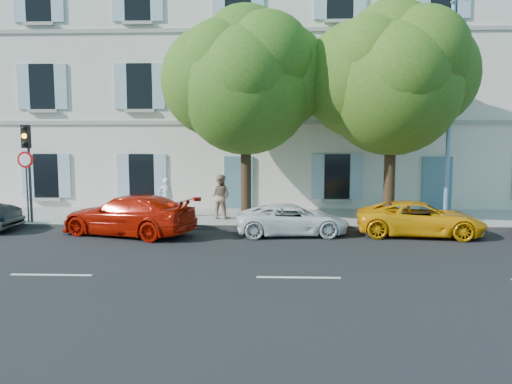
{
  "coord_description": "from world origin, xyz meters",
  "views": [
    {
      "loc": [
        -0.57,
        -15.63,
        3.32
      ],
      "look_at": [
        -1.24,
        2.0,
        1.4
      ],
      "focal_mm": 35.0,
      "sensor_mm": 36.0,
      "label": 1
    }
  ],
  "objects_px": {
    "car_yellow_supercar": "(420,219)",
    "pedestrian_a": "(166,198)",
    "car_white_coupe": "(292,219)",
    "tree_right": "(392,86)",
    "street_lamp": "(451,99)",
    "pedestrian_b": "(220,197)",
    "road_sign": "(26,171)",
    "tree_left": "(246,88)",
    "car_red_coupe": "(129,215)",
    "traffic_light": "(27,152)"
  },
  "relations": [
    {
      "from": "road_sign",
      "to": "street_lamp",
      "type": "xyz_separation_m",
      "value": [
        15.66,
        0.27,
        2.63
      ]
    },
    {
      "from": "road_sign",
      "to": "car_white_coupe",
      "type": "bearing_deg",
      "value": -7.65
    },
    {
      "from": "street_lamp",
      "to": "pedestrian_b",
      "type": "bearing_deg",
      "value": 174.1
    },
    {
      "from": "car_yellow_supercar",
      "to": "street_lamp",
      "type": "xyz_separation_m",
      "value": [
        1.43,
        1.58,
        4.11
      ]
    },
    {
      "from": "street_lamp",
      "to": "car_red_coupe",
      "type": "bearing_deg",
      "value": -170.93
    },
    {
      "from": "tree_left",
      "to": "road_sign",
      "type": "bearing_deg",
      "value": -174.94
    },
    {
      "from": "car_white_coupe",
      "to": "street_lamp",
      "type": "xyz_separation_m",
      "value": [
        5.77,
        1.6,
        4.17
      ]
    },
    {
      "from": "tree_left",
      "to": "street_lamp",
      "type": "xyz_separation_m",
      "value": [
        7.47,
        -0.45,
        -0.49
      ]
    },
    {
      "from": "tree_right",
      "to": "pedestrian_a",
      "type": "relative_size",
      "value": 4.92
    },
    {
      "from": "car_yellow_supercar",
      "to": "pedestrian_a",
      "type": "distance_m",
      "value": 9.59
    },
    {
      "from": "car_red_coupe",
      "to": "pedestrian_a",
      "type": "relative_size",
      "value": 2.97
    },
    {
      "from": "car_yellow_supercar",
      "to": "tree_right",
      "type": "distance_m",
      "value": 5.04
    },
    {
      "from": "car_white_coupe",
      "to": "car_yellow_supercar",
      "type": "xyz_separation_m",
      "value": [
        4.34,
        0.02,
        0.05
      ]
    },
    {
      "from": "car_yellow_supercar",
      "to": "pedestrian_a",
      "type": "bearing_deg",
      "value": 81.67
    },
    {
      "from": "car_yellow_supercar",
      "to": "tree_left",
      "type": "bearing_deg",
      "value": 78.31
    },
    {
      "from": "pedestrian_a",
      "to": "tree_right",
      "type": "bearing_deg",
      "value": 162.57
    },
    {
      "from": "tree_right",
      "to": "tree_left",
      "type": "bearing_deg",
      "value": 178.65
    },
    {
      "from": "tree_right",
      "to": "street_lamp",
      "type": "bearing_deg",
      "value": -8.98
    },
    {
      "from": "road_sign",
      "to": "street_lamp",
      "type": "bearing_deg",
      "value": 0.99
    },
    {
      "from": "street_lamp",
      "to": "pedestrian_a",
      "type": "bearing_deg",
      "value": 174.99
    },
    {
      "from": "road_sign",
      "to": "pedestrian_a",
      "type": "distance_m",
      "value": 5.25
    },
    {
      "from": "car_red_coupe",
      "to": "tree_left",
      "type": "height_order",
      "value": "tree_left"
    },
    {
      "from": "car_white_coupe",
      "to": "traffic_light",
      "type": "xyz_separation_m",
      "value": [
        -9.81,
        1.33,
        2.25
      ]
    },
    {
      "from": "tree_left",
      "to": "pedestrian_b",
      "type": "height_order",
      "value": "tree_left"
    },
    {
      "from": "road_sign",
      "to": "pedestrian_a",
      "type": "bearing_deg",
      "value": 13.61
    },
    {
      "from": "tree_right",
      "to": "traffic_light",
      "type": "height_order",
      "value": "tree_right"
    },
    {
      "from": "car_red_coupe",
      "to": "street_lamp",
      "type": "distance_m",
      "value": 12.19
    },
    {
      "from": "car_white_coupe",
      "to": "car_yellow_supercar",
      "type": "height_order",
      "value": "car_yellow_supercar"
    },
    {
      "from": "tree_left",
      "to": "street_lamp",
      "type": "bearing_deg",
      "value": -3.48
    },
    {
      "from": "pedestrian_b",
      "to": "car_red_coupe",
      "type": "bearing_deg",
      "value": 59.63
    },
    {
      "from": "car_white_coupe",
      "to": "pedestrian_b",
      "type": "relative_size",
      "value": 2.21
    },
    {
      "from": "pedestrian_a",
      "to": "pedestrian_b",
      "type": "xyz_separation_m",
      "value": [
        2.16,
        -0.06,
        0.07
      ]
    },
    {
      "from": "traffic_light",
      "to": "pedestrian_a",
      "type": "bearing_deg",
      "value": 13.8
    },
    {
      "from": "car_white_coupe",
      "to": "pedestrian_a",
      "type": "distance_m",
      "value": 5.54
    },
    {
      "from": "car_yellow_supercar",
      "to": "traffic_light",
      "type": "xyz_separation_m",
      "value": [
        -14.15,
        1.31,
        2.2
      ]
    },
    {
      "from": "car_yellow_supercar",
      "to": "tree_right",
      "type": "bearing_deg",
      "value": 25.43
    },
    {
      "from": "tree_right",
      "to": "car_red_coupe",
      "type": "bearing_deg",
      "value": -167.03
    },
    {
      "from": "tree_right",
      "to": "road_sign",
      "type": "height_order",
      "value": "tree_right"
    },
    {
      "from": "pedestrian_a",
      "to": "pedestrian_b",
      "type": "height_order",
      "value": "pedestrian_b"
    },
    {
      "from": "car_red_coupe",
      "to": "road_sign",
      "type": "height_order",
      "value": "road_sign"
    },
    {
      "from": "pedestrian_b",
      "to": "pedestrian_a",
      "type": "bearing_deg",
      "value": 14.77
    },
    {
      "from": "tree_right",
      "to": "traffic_light",
      "type": "relative_size",
      "value": 2.16
    },
    {
      "from": "car_yellow_supercar",
      "to": "traffic_light",
      "type": "distance_m",
      "value": 14.38
    },
    {
      "from": "car_white_coupe",
      "to": "road_sign",
      "type": "relative_size",
      "value": 1.44
    },
    {
      "from": "car_yellow_supercar",
      "to": "tree_right",
      "type": "height_order",
      "value": "tree_right"
    },
    {
      "from": "tree_right",
      "to": "street_lamp",
      "type": "height_order",
      "value": "street_lamp"
    },
    {
      "from": "pedestrian_a",
      "to": "pedestrian_b",
      "type": "relative_size",
      "value": 0.92
    },
    {
      "from": "tree_left",
      "to": "traffic_light",
      "type": "relative_size",
      "value": 2.15
    },
    {
      "from": "pedestrian_a",
      "to": "car_white_coupe",
      "type": "bearing_deg",
      "value": 139.3
    },
    {
      "from": "tree_right",
      "to": "street_lamp",
      "type": "relative_size",
      "value": 0.98
    }
  ]
}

